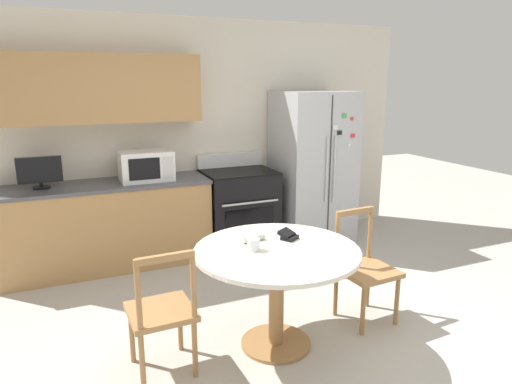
{
  "coord_description": "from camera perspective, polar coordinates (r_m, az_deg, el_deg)",
  "views": [
    {
      "loc": [
        -1.52,
        -2.48,
        1.93
      ],
      "look_at": [
        0.05,
        1.15,
        0.95
      ],
      "focal_mm": 32.0,
      "sensor_mm": 36.0,
      "label": 1
    }
  ],
  "objects": [
    {
      "name": "microwave",
      "position": [
        4.9,
        -13.59,
        3.23
      ],
      "size": [
        0.53,
        0.38,
        0.31
      ],
      "color": "white",
      "rests_on": "kitchen_counter"
    },
    {
      "name": "folded_napkin",
      "position": [
        3.39,
        -0.38,
        -5.77
      ],
      "size": [
        0.19,
        0.08,
        0.05
      ],
      "color": "beige",
      "rests_on": "dining_table"
    },
    {
      "name": "oven_range",
      "position": [
        5.29,
        -2.14,
        -2.14
      ],
      "size": [
        0.79,
        0.68,
        1.08
      ],
      "color": "black",
      "rests_on": "ground_plane"
    },
    {
      "name": "ground_plane",
      "position": [
        3.49,
        7.25,
        -19.74
      ],
      "size": [
        14.0,
        14.0,
        0.0
      ],
      "primitive_type": "plane",
      "color": "#B2ADA3"
    },
    {
      "name": "kitchen_counter",
      "position": [
        5.01,
        -18.1,
        -3.98
      ],
      "size": [
        2.12,
        0.64,
        0.9
      ],
      "color": "#AD7F4C",
      "rests_on": "ground_plane"
    },
    {
      "name": "refrigerator",
      "position": [
        5.53,
        7.07,
        3.06
      ],
      "size": [
        0.85,
        0.79,
        1.8
      ],
      "color": "#B2B5BA",
      "rests_on": "ground_plane"
    },
    {
      "name": "candle_glass",
      "position": [
        3.22,
        -0.31,
        -6.67
      ],
      "size": [
        0.09,
        0.09,
        0.09
      ],
      "color": "silver",
      "rests_on": "dining_table"
    },
    {
      "name": "countertop_tv",
      "position": [
        4.86,
        -25.42,
        2.34
      ],
      "size": [
        0.4,
        0.16,
        0.31
      ],
      "color": "black",
      "rests_on": "kitchen_counter"
    },
    {
      "name": "dining_chair_left",
      "position": [
        3.16,
        -11.68,
        -14.58
      ],
      "size": [
        0.43,
        0.43,
        0.9
      ],
      "rotation": [
        0.0,
        0.0,
        6.32
      ],
      "color": "#9E7042",
      "rests_on": "ground_plane"
    },
    {
      "name": "dining_chair_right",
      "position": [
        3.85,
        13.45,
        -9.36
      ],
      "size": [
        0.45,
        0.45,
        0.9
      ],
      "rotation": [
        0.0,
        0.0,
        3.21
      ],
      "color": "#9E7042",
      "rests_on": "ground_plane"
    },
    {
      "name": "wallet",
      "position": [
        3.45,
        4.04,
        -5.44
      ],
      "size": [
        0.17,
        0.17,
        0.07
      ],
      "color": "black",
      "rests_on": "dining_table"
    },
    {
      "name": "dining_table",
      "position": [
        3.31,
        2.6,
        -9.53
      ],
      "size": [
        1.18,
        1.18,
        0.76
      ],
      "color": "beige",
      "rests_on": "ground_plane"
    },
    {
      "name": "back_wall",
      "position": [
        5.24,
        -9.91,
        8.36
      ],
      "size": [
        5.2,
        0.44,
        2.6
      ],
      "color": "silver",
      "rests_on": "ground_plane"
    }
  ]
}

